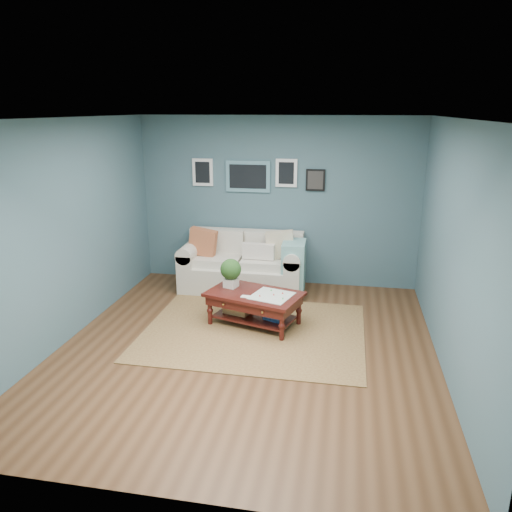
# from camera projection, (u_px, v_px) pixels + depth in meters

# --- Properties ---
(room_shell) EXTENTS (5.00, 5.02, 2.70)m
(room_shell) POSITION_uv_depth(u_px,v_px,m) (246.00, 239.00, 5.74)
(room_shell) COLOR brown
(room_shell) RESTS_ON ground
(area_rug) EXTENTS (2.83, 2.27, 0.01)m
(area_rug) POSITION_uv_depth(u_px,v_px,m) (254.00, 331.00, 6.51)
(area_rug) COLOR brown
(area_rug) RESTS_ON ground
(loveseat) EXTENTS (1.96, 0.89, 1.01)m
(loveseat) POSITION_uv_depth(u_px,v_px,m) (248.00, 265.00, 7.93)
(loveseat) COLOR beige
(loveseat) RESTS_ON ground
(coffee_table) EXTENTS (1.37, 1.03, 0.85)m
(coffee_table) POSITION_uv_depth(u_px,v_px,m) (250.00, 297.00, 6.65)
(coffee_table) COLOR #350C09
(coffee_table) RESTS_ON ground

